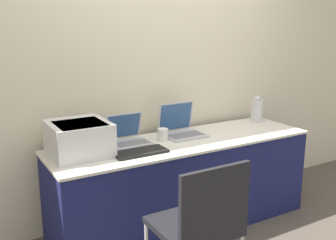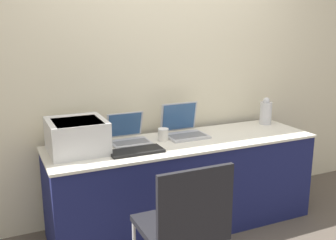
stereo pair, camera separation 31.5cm
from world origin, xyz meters
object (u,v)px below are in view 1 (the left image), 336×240
at_px(laptop_left, 129,137).
at_px(laptop_right, 181,128).
at_px(printer, 79,137).
at_px(coffee_cup, 163,135).
at_px(chair, 201,220).
at_px(metal_pitcher, 257,110).
at_px(external_keyboard, 140,152).

relative_size(laptop_left, laptop_right, 0.91).
xyz_separation_m(printer, coffee_cup, (0.70, 0.00, -0.08)).
relative_size(printer, coffee_cup, 4.28).
bearing_deg(printer, chair, -66.17).
xyz_separation_m(laptop_left, coffee_cup, (0.28, -0.07, -0.00)).
relative_size(printer, metal_pitcher, 1.66).
xyz_separation_m(laptop_left, metal_pitcher, (1.39, 0.03, 0.06)).
height_order(printer, metal_pitcher, metal_pitcher).
xyz_separation_m(laptop_right, coffee_cup, (-0.22, -0.06, -0.01)).
distance_m(printer, laptop_right, 0.93).
bearing_deg(metal_pitcher, chair, -143.10).
height_order(laptop_right, coffee_cup, laptop_right).
distance_m(printer, chair, 1.09).
bearing_deg(metal_pitcher, external_keyboard, -168.05).
height_order(metal_pitcher, chair, metal_pitcher).
bearing_deg(laptop_left, external_keyboard, -96.83).
bearing_deg(chair, metal_pitcher, 36.90).
relative_size(laptop_left, external_keyboard, 0.77).
relative_size(coffee_cup, chair, 0.11).
relative_size(laptop_right, chair, 0.37).
bearing_deg(laptop_left, printer, -170.06).
bearing_deg(metal_pitcher, coffee_cup, -175.05).
relative_size(laptop_left, coffee_cup, 3.07).
bearing_deg(external_keyboard, chair, -88.14).
relative_size(laptop_left, metal_pitcher, 1.19).
bearing_deg(laptop_right, metal_pitcher, 2.16).
xyz_separation_m(coffee_cup, chair, (-0.28, -0.95, -0.26)).
bearing_deg(coffee_cup, laptop_right, 15.87).
bearing_deg(chair, printer, 113.83).
height_order(coffee_cup, chair, chair).
distance_m(laptop_left, coffee_cup, 0.28).
relative_size(laptop_left, chair, 0.33).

